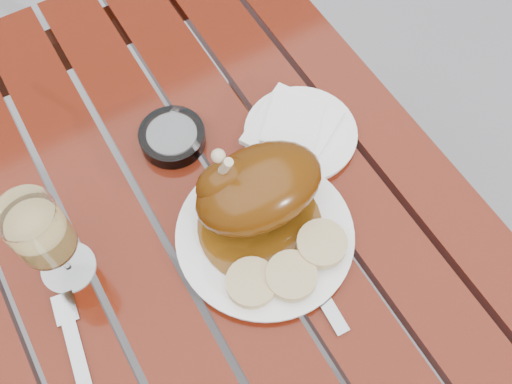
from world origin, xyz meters
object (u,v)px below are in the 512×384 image
table (224,313)px  side_plate (300,134)px  wine_glass (49,243)px  ashtray (172,137)px  dinner_plate (265,235)px

table → side_plate: 0.45m
wine_glass → side_plate: (0.42, 0.02, -0.09)m
wine_glass → side_plate: bearing=3.1°
wine_glass → side_plate: 0.42m
wine_glass → ashtray: 0.27m
side_plate → wine_glass: bearing=-176.9°
table → ashtray: bearing=80.4°
table → dinner_plate: (0.07, -0.03, 0.38)m
wine_glass → dinner_plate: bearing=-20.9°
ashtray → wine_glass: bearing=-152.6°
side_plate → ashtray: ashtray is taller
table → wine_glass: wine_glass is taller
table → wine_glass: (-0.20, 0.07, 0.47)m
table → dinner_plate: 0.39m
dinner_plate → side_plate: bearing=41.3°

